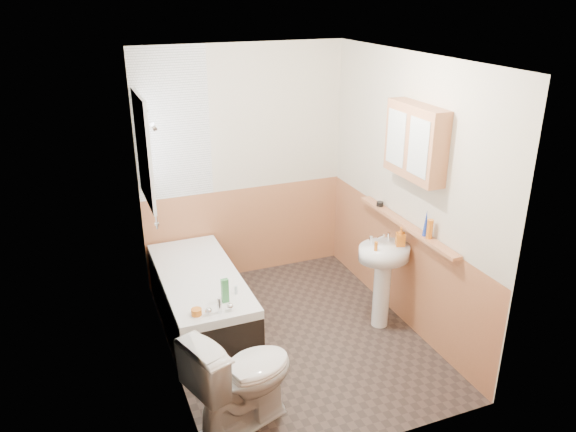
# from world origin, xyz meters

# --- Properties ---
(floor) EXTENTS (2.80, 2.80, 0.00)m
(floor) POSITION_xyz_m (0.00, 0.00, 0.00)
(floor) COLOR #2D2420
(floor) RESTS_ON ground
(ceiling) EXTENTS (2.80, 2.80, 0.00)m
(ceiling) POSITION_xyz_m (0.00, 0.00, 2.50)
(ceiling) COLOR white
(ceiling) RESTS_ON ground
(wall_back) EXTENTS (2.20, 0.02, 2.50)m
(wall_back) POSITION_xyz_m (0.00, 1.41, 1.25)
(wall_back) COLOR beige
(wall_back) RESTS_ON ground
(wall_front) EXTENTS (2.20, 0.02, 2.50)m
(wall_front) POSITION_xyz_m (0.00, -1.41, 1.25)
(wall_front) COLOR beige
(wall_front) RESTS_ON ground
(wall_left) EXTENTS (0.02, 2.80, 2.50)m
(wall_left) POSITION_xyz_m (-1.11, 0.00, 1.25)
(wall_left) COLOR beige
(wall_left) RESTS_ON ground
(wall_right) EXTENTS (0.02, 2.80, 2.50)m
(wall_right) POSITION_xyz_m (1.11, 0.00, 1.25)
(wall_right) COLOR beige
(wall_right) RESTS_ON ground
(wainscot_right) EXTENTS (0.01, 2.80, 1.00)m
(wainscot_right) POSITION_xyz_m (1.09, 0.00, 0.50)
(wainscot_right) COLOR #BE794E
(wainscot_right) RESTS_ON wall_right
(wainscot_front) EXTENTS (2.20, 0.01, 1.00)m
(wainscot_front) POSITION_xyz_m (0.00, -1.39, 0.50)
(wainscot_front) COLOR #BE794E
(wainscot_front) RESTS_ON wall_front
(wainscot_back) EXTENTS (2.20, 0.01, 1.00)m
(wainscot_back) POSITION_xyz_m (0.00, 1.39, 0.50)
(wainscot_back) COLOR #BE794E
(wainscot_back) RESTS_ON wall_back
(tile_cladding_left) EXTENTS (0.01, 2.80, 2.50)m
(tile_cladding_left) POSITION_xyz_m (-1.09, 0.00, 1.25)
(tile_cladding_left) COLOR white
(tile_cladding_left) RESTS_ON wall_left
(tile_return_back) EXTENTS (0.75, 0.01, 1.50)m
(tile_return_back) POSITION_xyz_m (-0.73, 1.39, 1.75)
(tile_return_back) COLOR white
(tile_return_back) RESTS_ON wall_back
(window) EXTENTS (0.03, 0.79, 0.99)m
(window) POSITION_xyz_m (-1.06, 0.95, 1.65)
(window) COLOR white
(window) RESTS_ON wall_left
(bathtub) EXTENTS (0.70, 1.63, 0.67)m
(bathtub) POSITION_xyz_m (-0.73, 0.54, 0.27)
(bathtub) COLOR black
(bathtub) RESTS_ON floor
(shower_riser) EXTENTS (0.10, 0.07, 1.11)m
(shower_riser) POSITION_xyz_m (-1.04, 0.69, 1.63)
(shower_riser) COLOR silver
(shower_riser) RESTS_ON wall_left
(toilet) EXTENTS (0.92, 0.70, 0.80)m
(toilet) POSITION_xyz_m (-0.76, -0.87, 0.40)
(toilet) COLOR white
(toilet) RESTS_ON floor
(sink) EXTENTS (0.48, 0.39, 0.93)m
(sink) POSITION_xyz_m (0.84, -0.10, 0.59)
(sink) COLOR white
(sink) RESTS_ON floor
(pine_shelf) EXTENTS (0.10, 1.49, 0.03)m
(pine_shelf) POSITION_xyz_m (1.04, -0.11, 1.01)
(pine_shelf) COLOR #BE794E
(pine_shelf) RESTS_ON wall_right
(medicine_cabinet) EXTENTS (0.17, 0.69, 0.62)m
(medicine_cabinet) POSITION_xyz_m (1.01, -0.19, 1.80)
(medicine_cabinet) COLOR #BE794E
(medicine_cabinet) RESTS_ON wall_right
(foam_can) EXTENTS (0.06, 0.06, 0.17)m
(foam_can) POSITION_xyz_m (1.04, -0.46, 1.11)
(foam_can) COLOR orange
(foam_can) RESTS_ON pine_shelf
(green_bottle) EXTENTS (0.06, 0.06, 0.24)m
(green_bottle) POSITION_xyz_m (1.04, -0.40, 1.14)
(green_bottle) COLOR #19339E
(green_bottle) RESTS_ON pine_shelf
(black_jar) EXTENTS (0.08, 0.08, 0.04)m
(black_jar) POSITION_xyz_m (1.04, 0.35, 1.04)
(black_jar) COLOR black
(black_jar) RESTS_ON pine_shelf
(soap_bottle) EXTENTS (0.14, 0.19, 0.08)m
(soap_bottle) POSITION_xyz_m (0.98, -0.14, 0.86)
(soap_bottle) COLOR orange
(soap_bottle) RESTS_ON sink
(clear_bottle) EXTENTS (0.04, 0.04, 0.09)m
(clear_bottle) POSITION_xyz_m (0.72, -0.15, 0.87)
(clear_bottle) COLOR orange
(clear_bottle) RESTS_ON sink
(blue_gel) EXTENTS (0.06, 0.04, 0.22)m
(blue_gel) POSITION_xyz_m (-0.64, -0.02, 0.63)
(blue_gel) COLOR #388447
(blue_gel) RESTS_ON bathtub
(cream_jar) EXTENTS (0.09, 0.09, 0.05)m
(cream_jar) POSITION_xyz_m (-0.91, -0.13, 0.55)
(cream_jar) COLOR orange
(cream_jar) RESTS_ON bathtub
(orange_bottle) EXTENTS (0.03, 0.03, 0.08)m
(orange_bottle) POSITION_xyz_m (-0.52, 0.07, 0.57)
(orange_bottle) COLOR silver
(orange_bottle) RESTS_ON bathtub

